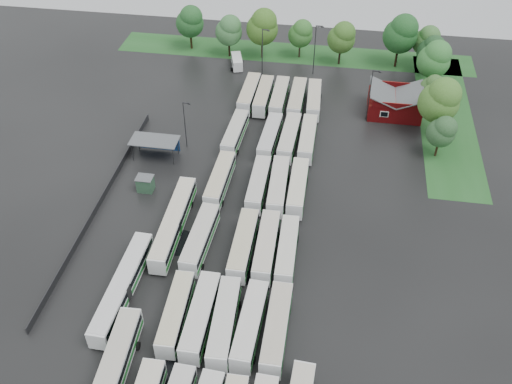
# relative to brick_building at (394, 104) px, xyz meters

# --- Properties ---
(ground) EXTENTS (160.00, 160.00, 0.00)m
(ground) POSITION_rel_brick_building_xyz_m (-24.00, -42.77, -1.87)
(ground) COLOR black
(ground) RESTS_ON ground
(brick_building) EXTENTS (10.07, 8.60, 5.39)m
(brick_building) POSITION_rel_brick_building_xyz_m (0.00, 0.00, 0.00)
(brick_building) COLOR maroon
(brick_building) RESTS_ON ground
(wash_shed) EXTENTS (8.20, 4.20, 3.58)m
(wash_shed) POSITION_rel_brick_building_xyz_m (-41.20, -20.74, 1.12)
(wash_shed) COLOR #2D2D30
(wash_shed) RESTS_ON ground
(utility_hut) EXTENTS (2.70, 2.20, 2.62)m
(utility_hut) POSITION_rel_brick_building_xyz_m (-40.20, -30.17, -0.55)
(utility_hut) COLOR #2B4E35
(utility_hut) RESTS_ON ground
(grass_strip_north) EXTENTS (80.00, 10.00, 0.01)m
(grass_strip_north) POSITION_rel_brick_building_xyz_m (-22.00, 22.03, -1.86)
(grass_strip_north) COLOR #1E521E
(grass_strip_north) RESTS_ON ground
(grass_strip_east) EXTENTS (10.00, 50.00, 0.01)m
(grass_strip_east) POSITION_rel_brick_building_xyz_m (10.00, 0.03, -1.86)
(grass_strip_east) COLOR #1E521E
(grass_strip_east) RESTS_ON ground
(west_fence) EXTENTS (0.10, 50.00, 1.20)m
(west_fence) POSITION_rel_brick_building_xyz_m (-46.20, -34.77, -1.27)
(west_fence) COLOR #2D2D30
(west_fence) RESTS_ON ground
(bus_r1c0) EXTENTS (2.94, 11.88, 3.28)m
(bus_r1c0) POSITION_rel_brick_building_xyz_m (-28.30, -54.86, -0.06)
(bus_r1c0) COLOR silver
(bus_r1c0) RESTS_ON ground
(bus_r1c1) EXTENTS (2.69, 12.45, 3.46)m
(bus_r1c1) POSITION_rel_brick_building_xyz_m (-25.09, -54.94, 0.04)
(bus_r1c1) COLOR silver
(bus_r1c1) RESTS_ON ground
(bus_r1c2) EXTENTS (3.25, 12.57, 3.47)m
(bus_r1c2) POSITION_rel_brick_building_xyz_m (-22.00, -55.33, 0.04)
(bus_r1c2) COLOR silver
(bus_r1c2) RESTS_ON ground
(bus_r1c3) EXTENTS (2.98, 12.28, 3.40)m
(bus_r1c3) POSITION_rel_brick_building_xyz_m (-18.80, -55.19, 0.00)
(bus_r1c3) COLOR silver
(bus_r1c3) RESTS_ON ground
(bus_r1c4) EXTENTS (2.68, 12.44, 3.46)m
(bus_r1c4) POSITION_rel_brick_building_xyz_m (-15.50, -55.17, 0.04)
(bus_r1c4) COLOR silver
(bus_r1c4) RESTS_ON ground
(bus_r2c0) EXTENTS (3.15, 12.50, 3.45)m
(bus_r2c0) POSITION_rel_brick_building_xyz_m (-28.34, -41.59, 0.03)
(bus_r2c0) COLOR silver
(bus_r2c0) RESTS_ON ground
(bus_r2c2) EXTENTS (2.70, 12.43, 3.46)m
(bus_r2c2) POSITION_rel_brick_building_xyz_m (-22.03, -41.84, 0.04)
(bus_r2c2) COLOR silver
(bus_r2c2) RESTS_ON ground
(bus_r2c3) EXTENTS (2.89, 12.46, 3.45)m
(bus_r2c3) POSITION_rel_brick_building_xyz_m (-18.77, -41.65, 0.03)
(bus_r2c3) COLOR silver
(bus_r2c3) RESTS_ON ground
(bus_r2c4) EXTENTS (2.78, 11.83, 3.28)m
(bus_r2c4) POSITION_rel_brick_building_xyz_m (-15.79, -41.80, -0.06)
(bus_r2c4) COLOR silver
(bus_r2c4) RESTS_ON ground
(bus_r3c0) EXTENTS (2.88, 12.30, 3.41)m
(bus_r3c0) POSITION_rel_brick_building_xyz_m (-28.33, -28.02, 0.01)
(bus_r3c0) COLOR silver
(bus_r3c0) RESTS_ON ground
(bus_r3c2) EXTENTS (2.61, 11.97, 3.33)m
(bus_r3c2) POSITION_rel_brick_building_xyz_m (-22.05, -28.04, -0.04)
(bus_r3c2) COLOR silver
(bus_r3c2) RESTS_ON ground
(bus_r3c3) EXTENTS (3.08, 12.51, 3.46)m
(bus_r3c3) POSITION_rel_brick_building_xyz_m (-18.85, -28.05, 0.04)
(bus_r3c3) COLOR silver
(bus_r3c3) RESTS_ON ground
(bus_r3c4) EXTENTS (2.72, 12.23, 3.40)m
(bus_r3c4) POSITION_rel_brick_building_xyz_m (-15.76, -27.87, 0.00)
(bus_r3c4) COLOR silver
(bus_r3c4) RESTS_ON ground
(bus_r4c0) EXTENTS (3.03, 11.99, 3.31)m
(bus_r4c0) POSITION_rel_brick_building_xyz_m (-28.43, -14.44, -0.05)
(bus_r4c0) COLOR silver
(bus_r4c0) RESTS_ON ground
(bus_r4c2) EXTENTS (3.08, 12.06, 3.33)m
(bus_r4c2) POSITION_rel_brick_building_xyz_m (-22.09, -14.60, -0.04)
(bus_r4c2) COLOR silver
(bus_r4c2) RESTS_ON ground
(bus_r4c3) EXTENTS (3.04, 12.42, 3.43)m
(bus_r4c3) POSITION_rel_brick_building_xyz_m (-18.68, -14.35, 0.02)
(bus_r4c3) COLOR silver
(bus_r4c3) RESTS_ON ground
(bus_r4c4) EXTENTS (2.59, 12.00, 3.34)m
(bus_r4c4) POSITION_rel_brick_building_xyz_m (-15.45, -14.12, -0.03)
(bus_r4c4) COLOR silver
(bus_r4c4) RESTS_ON ground
(bus_r5c0) EXTENTS (2.84, 12.32, 3.42)m
(bus_r5c0) POSITION_rel_brick_building_xyz_m (-28.27, -0.46, 0.01)
(bus_r5c0) COLOR silver
(bus_r5c0) RESTS_ON ground
(bus_r5c1) EXTENTS (2.61, 11.93, 3.32)m
(bus_r5c1) POSITION_rel_brick_building_xyz_m (-25.37, -0.78, -0.04)
(bus_r5c1) COLOR silver
(bus_r5c1) RESTS_ON ground
(bus_r5c2) EXTENTS (2.64, 12.17, 3.38)m
(bus_r5c2) POSITION_rel_brick_building_xyz_m (-22.19, -0.89, -0.01)
(bus_r5c2) COLOR silver
(bus_r5c2) RESTS_ON ground
(bus_r5c3) EXTENTS (2.71, 12.32, 3.42)m
(bus_r5c3) POSITION_rel_brick_building_xyz_m (-18.73, -0.95, 0.02)
(bus_r5c3) COLOR silver
(bus_r5c3) RESTS_ON ground
(bus_r5c4) EXTENTS (3.02, 11.93, 3.29)m
(bus_r5c4) POSITION_rel_brick_building_xyz_m (-15.47, -0.64, -0.05)
(bus_r5c4) COLOR silver
(bus_r5c4) RESTS_ON ground
(artic_bus_west_a) EXTENTS (3.59, 18.85, 3.48)m
(artic_bus_west_a) POSITION_rel_brick_building_xyz_m (-33.07, -65.49, 0.06)
(artic_bus_west_a) COLOR silver
(artic_bus_west_a) RESTS_ON ground
(artic_bus_west_b) EXTENTS (2.77, 18.23, 3.38)m
(artic_bus_west_b) POSITION_rel_brick_building_xyz_m (-32.99, -38.93, 0.01)
(artic_bus_west_b) COLOR silver
(artic_bus_west_b) RESTS_ON ground
(artic_bus_west_c) EXTENTS (2.89, 17.82, 3.30)m
(artic_bus_west_c) POSITION_rel_brick_building_xyz_m (-36.32, -51.85, -0.04)
(artic_bus_west_c) COLOR silver
(artic_bus_west_c) RESTS_ON ground
(minibus) EXTENTS (3.50, 5.91, 2.43)m
(minibus) POSITION_rel_brick_building_xyz_m (-33.38, 13.56, -0.52)
(minibus) COLOR white
(minibus) RESTS_ON ground
(tree_north_0) EXTENTS (6.26, 6.26, 10.37)m
(tree_north_0) POSITION_rel_brick_building_xyz_m (-45.21, 20.61, 4.80)
(tree_north_0) COLOR black
(tree_north_0) RESTS_ON ground
(tree_north_1) EXTENTS (5.90, 5.90, 9.78)m
(tree_north_1) POSITION_rel_brick_building_xyz_m (-35.86, 18.27, 4.42)
(tree_north_1) COLOR black
(tree_north_1) RESTS_ON ground
(tree_north_2) EXTENTS (6.95, 6.95, 11.51)m
(tree_north_2) POSITION_rel_brick_building_xyz_m (-28.51, 18.77, 5.54)
(tree_north_2) COLOR #3A261A
(tree_north_2) RESTS_ON ground
(tree_north_3) EXTENTS (5.38, 5.38, 8.92)m
(tree_north_3) POSITION_rel_brick_building_xyz_m (-20.25, 20.36, 3.87)
(tree_north_3) COLOR #34281C
(tree_north_3) RESTS_ON ground
(tree_north_4) EXTENTS (5.99, 5.99, 9.91)m
(tree_north_4) POSITION_rel_brick_building_xyz_m (-11.26, 18.44, 4.51)
(tree_north_4) COLOR black
(tree_north_4) RESTS_ON ground
(tree_north_5) EXTENTS (7.27, 7.27, 12.04)m
(tree_north_5) POSITION_rel_brick_building_xyz_m (1.00, 19.24, 5.88)
(tree_north_5) COLOR black
(tree_north_5) RESTS_ON ground
(tree_north_6) EXTENTS (5.66, 5.66, 9.38)m
(tree_north_6) POSITION_rel_brick_building_xyz_m (6.65, 20.53, 4.16)
(tree_north_6) COLOR #372316
(tree_north_6) RESTS_ON ground
(tree_east_0) EXTENTS (4.93, 4.92, 8.16)m
(tree_east_0) POSITION_rel_brick_building_xyz_m (7.14, -13.16, 3.38)
(tree_east_0) COLOR #2F2011
(tree_east_0) RESTS_ON ground
(tree_east_1) EXTENTS (7.23, 7.23, 11.98)m
(tree_east_1) POSITION_rel_brick_building_xyz_m (6.86, -7.05, 5.84)
(tree_east_1) COLOR black
(tree_east_1) RESTS_ON ground
(tree_east_2) EXTENTS (4.50, 4.49, 7.44)m
(tree_east_2) POSITION_rel_brick_building_xyz_m (6.66, 2.55, 2.91)
(tree_east_2) COLOR black
(tree_east_2) RESTS_ON ground
(tree_east_3) EXTENTS (6.61, 6.61, 10.95)m
(tree_east_3) POSITION_rel_brick_building_xyz_m (7.32, 10.00, 5.18)
(tree_east_3) COLOR black
(tree_east_3) RESTS_ON ground
(tree_east_4) EXTENTS (5.56, 5.56, 9.20)m
(tree_east_4) POSITION_rel_brick_building_xyz_m (7.32, 16.10, 4.05)
(tree_east_4) COLOR #3A2A1D
(tree_east_4) RESTS_ON ground
(lamp_post_ne) EXTENTS (1.60, 0.31, 10.39)m
(lamp_post_ne) POSITION_rel_brick_building_xyz_m (-5.03, -3.18, 4.17)
(lamp_post_ne) COLOR #2D2D30
(lamp_post_ne) RESTS_ON ground
(lamp_post_nw) EXTENTS (1.41, 0.27, 9.16)m
(lamp_post_nw) POSITION_rel_brick_building_xyz_m (-36.57, -17.32, 3.45)
(lamp_post_nw) COLOR #2D2D30
(lamp_post_nw) RESTS_ON ground
(lamp_post_back_w) EXTENTS (1.59, 0.31, 10.29)m
(lamp_post_back_w) POSITION_rel_brick_building_xyz_m (-27.28, 10.99, 4.11)
(lamp_post_back_w) COLOR #2D2D30
(lamp_post_back_w) RESTS_ON ground
(lamp_post_back_e) EXTENTS (1.68, 0.33, 10.94)m
(lamp_post_back_e) POSITION_rel_brick_building_xyz_m (-16.54, 13.11, 4.48)
(lamp_post_back_e) COLOR #2D2D30
(lamp_post_back_e) RESTS_ON ground
(puddle_0) EXTENTS (5.77, 5.77, 0.01)m
(puddle_0) POSITION_rel_brick_building_xyz_m (-27.51, -62.41, -1.86)
(puddle_0) COLOR black
(puddle_0) RESTS_ON ground
(puddle_2) EXTENTS (5.48, 5.48, 0.01)m
(puddle_2) POSITION_rel_brick_building_xyz_m (-31.96, -41.01, -1.86)
(puddle_2) COLOR black
(puddle_2) RESTS_ON ground
(puddle_3) EXTENTS (4.76, 4.76, 0.01)m
(puddle_3) POSITION_rel_brick_building_xyz_m (-21.43, -45.26, -1.86)
(puddle_3) COLOR black
(puddle_3) RESTS_ON ground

